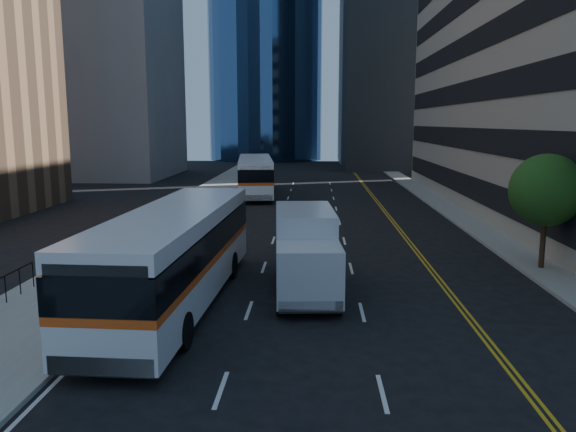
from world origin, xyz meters
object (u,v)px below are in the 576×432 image
object	(u,v)px
bus_front	(176,253)
bus_rear	(255,175)
street_tree	(547,190)
box_truck	(306,250)

from	to	relation	value
bus_front	bus_rear	distance (m)	31.35
street_tree	box_truck	distance (m)	11.33
street_tree	bus_front	bearing A→B (deg)	-160.33
street_tree	bus_rear	xyz separation A→B (m)	(-15.60, 25.91, -1.77)
street_tree	bus_rear	bearing A→B (deg)	121.05
bus_front	box_truck	distance (m)	4.98
bus_front	bus_rear	size ratio (longest dim) A/B	1.01
street_tree	bus_front	world-z (taller)	street_tree
street_tree	bus_rear	distance (m)	30.30
street_tree	bus_front	xyz separation A→B (m)	(-15.20, -5.43, -1.73)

